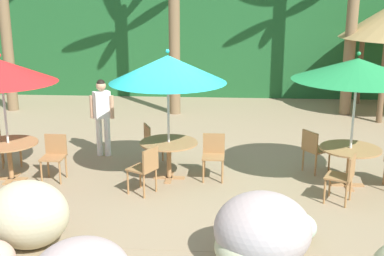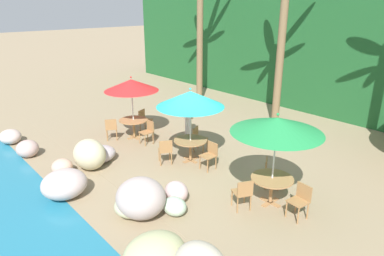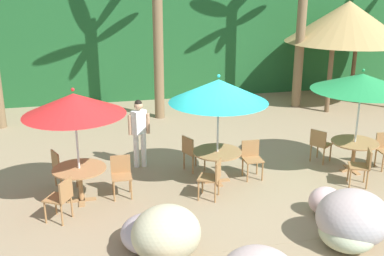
{
  "view_description": "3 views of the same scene",
  "coord_description": "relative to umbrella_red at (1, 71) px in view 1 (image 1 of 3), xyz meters",
  "views": [
    {
      "loc": [
        0.8,
        -8.82,
        3.51
      ],
      "look_at": [
        0.15,
        0.55,
        0.92
      ],
      "focal_mm": 46.61,
      "sensor_mm": 36.0,
      "label": 1
    },
    {
      "loc": [
        7.67,
        -6.81,
        5.01
      ],
      "look_at": [
        -0.41,
        0.37,
        1.07
      ],
      "focal_mm": 32.5,
      "sensor_mm": 36.0,
      "label": 2
    },
    {
      "loc": [
        -3.06,
        -9.18,
        4.5
      ],
      "look_at": [
        -0.75,
        0.59,
        1.19
      ],
      "focal_mm": 43.54,
      "sensor_mm": 36.0,
      "label": 3
    }
  ],
  "objects": [
    {
      "name": "chair_teal_seaward",
      "position": [
        3.88,
        0.34,
        -1.58
      ],
      "size": [
        0.43,
        0.43,
        0.87
      ],
      "color": "#9E7042",
      "rests_on": "ground"
    },
    {
      "name": "umbrella_red",
      "position": [
        0.0,
        0.0,
        0.0
      ],
      "size": [
        2.03,
        2.03,
        2.43
      ],
      "color": "silver",
      "rests_on": "ground"
    },
    {
      "name": "chair_teal_left",
      "position": [
        2.7,
        -0.53,
        -1.58
      ],
      "size": [
        0.58,
        0.57,
        0.87
      ],
      "color": "#9E7042",
      "rests_on": "ground"
    },
    {
      "name": "chair_green_left",
      "position": [
        6.11,
        -0.69,
        -1.58
      ],
      "size": [
        0.56,
        0.56,
        0.87
      ],
      "color": "#9E7042",
      "rests_on": "ground"
    },
    {
      "name": "foliage_backdrop",
      "position": [
        3.29,
        9.1,
        0.9
      ],
      "size": [
        28.0,
        2.4,
        6.0
      ],
      "color": "#1E5628",
      "rests_on": "ground"
    },
    {
      "name": "dining_table_teal",
      "position": [
        3.02,
        0.26,
        -1.48
      ],
      "size": [
        1.1,
        1.1,
        0.74
      ],
      "color": "#A37547",
      "rests_on": "ground"
    },
    {
      "name": "chair_red_seaward",
      "position": [
        0.85,
        0.08,
        -1.58
      ],
      "size": [
        0.43,
        0.43,
        0.87
      ],
      "color": "#9E7042",
      "rests_on": "ground"
    },
    {
      "name": "terrace_deck",
      "position": [
        3.29,
        0.1,
        -2.09
      ],
      "size": [
        18.0,
        5.2,
        0.01
      ],
      "color": "#937F60",
      "rests_on": "ground"
    },
    {
      "name": "rock_seawall",
      "position": [
        4.4,
        -3.05,
        -1.72
      ],
      "size": [
        14.55,
        3.01,
        0.99
      ],
      "color": "#ADC4AB",
      "rests_on": "ground"
    },
    {
      "name": "dining_table_green",
      "position": [
        6.38,
        0.12,
        -1.48
      ],
      "size": [
        1.1,
        1.1,
        0.74
      ],
      "color": "#A37547",
      "rests_on": "ground"
    },
    {
      "name": "umbrella_green",
      "position": [
        6.38,
        0.12,
        0.09
      ],
      "size": [
        2.29,
        2.29,
        2.49
      ],
      "color": "silver",
      "rests_on": "ground"
    },
    {
      "name": "waiter_in_white",
      "position": [
        1.44,
        1.55,
        -1.11
      ],
      "size": [
        0.52,
        0.36,
        1.7
      ],
      "color": "white",
      "rests_on": "ground"
    },
    {
      "name": "umbrella_teal",
      "position": [
        3.02,
        0.26,
        0.03
      ],
      "size": [
        2.17,
        2.17,
        2.49
      ],
      "color": "silver",
      "rests_on": "ground"
    },
    {
      "name": "dining_table_red",
      "position": [
        -0.0,
        -0.0,
        -1.48
      ],
      "size": [
        1.1,
        1.1,
        0.74
      ],
      "color": "#A37547",
      "rests_on": "ground"
    },
    {
      "name": "chair_green_inland",
      "position": [
        5.84,
        0.78,
        -1.58
      ],
      "size": [
        0.59,
        0.59,
        0.87
      ],
      "color": "#9E7042",
      "rests_on": "ground"
    },
    {
      "name": "chair_red_inland",
      "position": [
        -0.4,
        0.75,
        -1.58
      ],
      "size": [
        0.55,
        0.55,
        0.87
      ],
      "color": "#9E7042",
      "rests_on": "ground"
    },
    {
      "name": "chair_teal_inland",
      "position": [
        2.6,
        1.01,
        -1.58
      ],
      "size": [
        0.56,
        0.56,
        0.87
      ],
      "color": "#9E7042",
      "rests_on": "ground"
    },
    {
      "name": "ground_plane",
      "position": [
        3.29,
        0.1,
        -2.1
      ],
      "size": [
        120.0,
        120.0,
        0.0
      ],
      "primitive_type": "plane",
      "color": "#937F60"
    }
  ]
}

